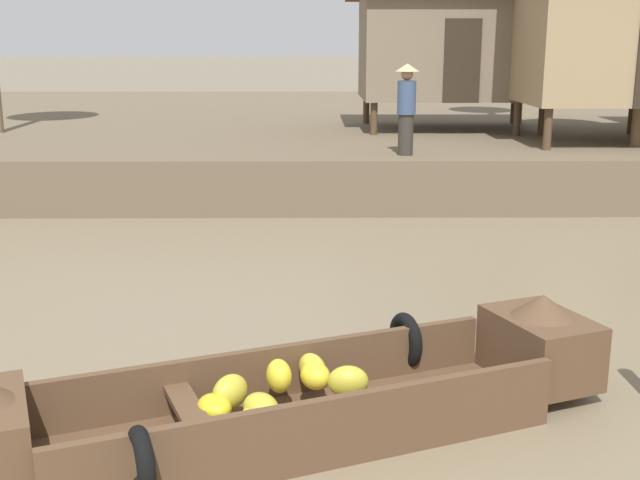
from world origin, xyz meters
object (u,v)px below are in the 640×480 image
(stilt_house_mid_left, at_px, (632,34))
(banana_boat, at_px, (295,399))
(fishing_skiff_distant, at_px, (579,175))
(stilt_house_left, at_px, (451,40))
(vendor_person, at_px, (406,105))

(stilt_house_mid_left, bearing_deg, banana_boat, -121.40)
(fishing_skiff_distant, relative_size, stilt_house_left, 0.99)
(stilt_house_left, distance_m, stilt_house_mid_left, 4.19)
(banana_boat, xyz_separation_m, vendor_person, (1.87, 8.95, 1.62))
(fishing_skiff_distant, height_order, stilt_house_mid_left, stilt_house_mid_left)
(stilt_house_left, bearing_deg, vendor_person, -108.66)
(banana_boat, bearing_deg, stilt_house_left, 75.83)
(banana_boat, relative_size, stilt_house_left, 1.10)
(fishing_skiff_distant, distance_m, stilt_house_mid_left, 3.01)
(stilt_house_left, distance_m, vendor_person, 4.98)
(fishing_skiff_distant, xyz_separation_m, stilt_house_mid_left, (0.78, -0.20, 2.90))
(stilt_house_mid_left, bearing_deg, fishing_skiff_distant, 165.78)
(fishing_skiff_distant, relative_size, stilt_house_mid_left, 0.98)
(banana_boat, relative_size, stilt_house_mid_left, 1.08)
(banana_boat, xyz_separation_m, stilt_house_left, (3.42, 13.54, 2.76))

